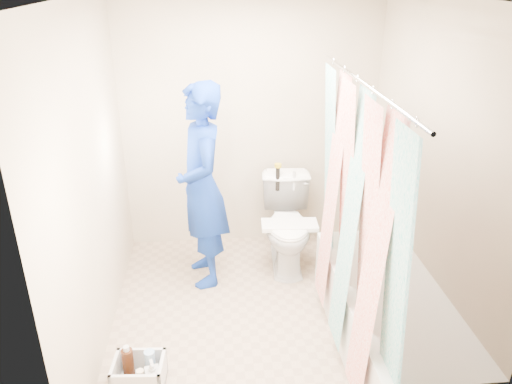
{
  "coord_description": "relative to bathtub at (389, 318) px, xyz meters",
  "views": [
    {
      "loc": [
        -0.37,
        -3.22,
        2.56
      ],
      "look_at": [
        -0.03,
        0.46,
        0.9
      ],
      "focal_mm": 35.0,
      "sensor_mm": 36.0,
      "label": 1
    }
  ],
  "objects": [
    {
      "name": "floor",
      "position": [
        -0.85,
        0.43,
        -0.27
      ],
      "size": [
        2.6,
        2.6,
        0.0
      ],
      "primitive_type": "plane",
      "color": "tan",
      "rests_on": "ground"
    },
    {
      "name": "wall_back",
      "position": [
        -0.85,
        1.73,
        0.93
      ],
      "size": [
        2.4,
        0.02,
        2.4
      ],
      "primitive_type": "cube",
      "color": "beige",
      "rests_on": "ground"
    },
    {
      "name": "wall_front",
      "position": [
        -0.85,
        -0.88,
        0.93
      ],
      "size": [
        2.4,
        0.02,
        2.4
      ],
      "primitive_type": "cube",
      "color": "beige",
      "rests_on": "ground"
    },
    {
      "name": "wall_left",
      "position": [
        -2.05,
        0.43,
        0.93
      ],
      "size": [
        0.02,
        2.6,
        2.4
      ],
      "primitive_type": "cube",
      "color": "beige",
      "rests_on": "ground"
    },
    {
      "name": "wall_right",
      "position": [
        0.35,
        0.43,
        0.93
      ],
      "size": [
        0.02,
        2.6,
        2.4
      ],
      "primitive_type": "cube",
      "color": "beige",
      "rests_on": "ground"
    },
    {
      "name": "bathtub",
      "position": [
        0.0,
        0.0,
        0.0
      ],
      "size": [
        0.7,
        1.75,
        0.5
      ],
      "color": "white",
      "rests_on": "ground"
    },
    {
      "name": "curtain_rod",
      "position": [
        -0.33,
        0.0,
        1.68
      ],
      "size": [
        0.02,
        1.9,
        0.02
      ],
      "primitive_type": "cylinder",
      "rotation": [
        1.57,
        0.0,
        0.0
      ],
      "color": "silver",
      "rests_on": "wall_back"
    },
    {
      "name": "shower_curtain",
      "position": [
        -0.33,
        0.0,
        0.75
      ],
      "size": [
        0.06,
        1.75,
        1.8
      ],
      "primitive_type": "cube",
      "color": "white",
      "rests_on": "curtain_rod"
    },
    {
      "name": "toilet",
      "position": [
        -0.55,
        1.21,
        0.14
      ],
      "size": [
        0.5,
        0.82,
        0.81
      ],
      "primitive_type": "imported",
      "rotation": [
        0.0,
        0.0,
        -0.06
      ],
      "color": "white",
      "rests_on": "ground"
    },
    {
      "name": "tank_lid",
      "position": [
        -0.56,
        1.08,
        0.21
      ],
      "size": [
        0.51,
        0.25,
        0.04
      ],
      "primitive_type": "cube",
      "rotation": [
        0.0,
        0.0,
        -0.06
      ],
      "color": "white",
      "rests_on": "toilet"
    },
    {
      "name": "tank_internals",
      "position": [
        -0.58,
        1.43,
        0.53
      ],
      "size": [
        0.2,
        0.06,
        0.26
      ],
      "color": "black",
      "rests_on": "toilet"
    },
    {
      "name": "plumber",
      "position": [
        -1.31,
        1.05,
        0.62
      ],
      "size": [
        0.54,
        0.72,
        1.77
      ],
      "primitive_type": "imported",
      "rotation": [
        0.0,
        0.0,
        -1.37
      ],
      "color": "#0F1996",
      "rests_on": "ground"
    },
    {
      "name": "cleaning_caddy",
      "position": [
        -1.75,
        -0.21,
        -0.17
      ],
      "size": [
        0.35,
        0.29,
        0.26
      ],
      "rotation": [
        0.0,
        0.0,
        -0.08
      ],
      "color": "silver",
      "rests_on": "ground"
    }
  ]
}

